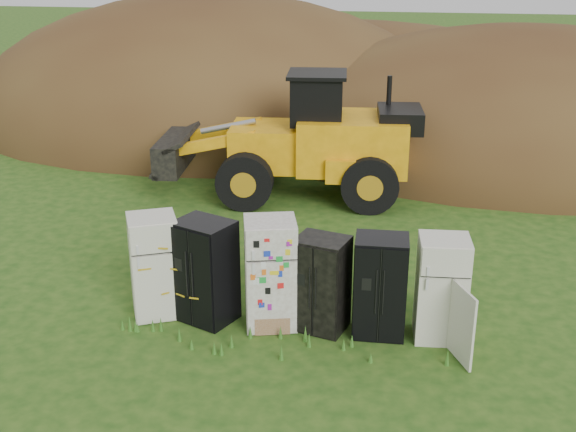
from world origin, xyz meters
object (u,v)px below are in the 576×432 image
at_px(fridge_black_side, 205,271).
at_px(wheel_loader, 285,136).
at_px(fridge_leftmost, 154,266).
at_px(fridge_sticker, 270,273).
at_px(fridge_black_right, 380,286).
at_px(fridge_dark_mid, 321,284).
at_px(fridge_open_door, 441,289).

xyz_separation_m(fridge_black_side, wheel_loader, (0.22, 6.61, 0.69)).
height_order(fridge_leftmost, fridge_sticker, fridge_sticker).
bearing_deg(fridge_black_side, fridge_black_right, 23.96).
height_order(fridge_black_right, wheel_loader, wheel_loader).
relative_size(fridge_leftmost, fridge_black_side, 1.01).
xyz_separation_m(fridge_leftmost, fridge_sticker, (2.04, -0.04, 0.04)).
bearing_deg(fridge_black_side, wheel_loader, 111.95).
distance_m(fridge_dark_mid, wheel_loader, 6.87).
height_order(fridge_leftmost, fridge_black_right, fridge_leftmost).
xyz_separation_m(fridge_leftmost, fridge_open_door, (4.85, -0.01, -0.03)).
bearing_deg(fridge_black_side, fridge_dark_mid, 24.08).
height_order(fridge_sticker, fridge_black_right, fridge_sticker).
height_order(fridge_leftmost, fridge_open_door, fridge_leftmost).
relative_size(fridge_sticker, fridge_open_door, 1.08).
distance_m(fridge_leftmost, fridge_dark_mid, 2.90).
relative_size(fridge_leftmost, fridge_dark_mid, 1.11).
bearing_deg(fridge_black_right, fridge_open_door, -0.10).
relative_size(fridge_black_side, fridge_black_right, 1.05).
height_order(fridge_sticker, fridge_dark_mid, fridge_sticker).
xyz_separation_m(fridge_black_right, fridge_open_door, (0.98, 0.03, 0.02)).
bearing_deg(wheel_loader, fridge_black_right, -72.64).
bearing_deg(fridge_leftmost, fridge_open_door, -24.90).
bearing_deg(fridge_open_door, wheel_loader, 115.56).
bearing_deg(fridge_black_right, fridge_black_side, 178.48).
bearing_deg(fridge_dark_mid, fridge_black_right, 15.63).
bearing_deg(fridge_leftmost, fridge_black_side, -27.42).
xyz_separation_m(fridge_black_side, fridge_open_door, (3.94, 0.03, -0.02)).
bearing_deg(fridge_dark_mid, wheel_loader, 120.75).
bearing_deg(fridge_open_door, fridge_black_right, 177.60).
bearing_deg(fridge_leftmost, fridge_dark_mid, -25.45).
distance_m(fridge_black_side, wheel_loader, 6.64).
height_order(fridge_black_side, fridge_sticker, fridge_sticker).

